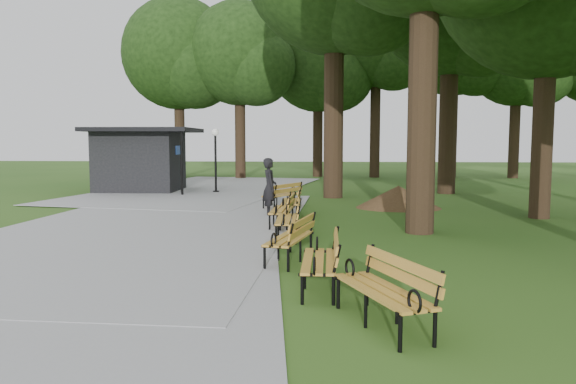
# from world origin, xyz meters

# --- Properties ---
(ground) EXTENTS (100.00, 100.00, 0.00)m
(ground) POSITION_xyz_m (0.00, 0.00, 0.00)
(ground) COLOR #284E16
(ground) RESTS_ON ground
(path) EXTENTS (12.00, 38.00, 0.06)m
(path) POSITION_xyz_m (-4.00, 3.00, 0.03)
(path) COLOR #9A9A9C
(path) RESTS_ON ground
(person) EXTENTS (0.58, 0.74, 1.79)m
(person) POSITION_xyz_m (-0.85, 5.07, 0.89)
(person) COLOR black
(person) RESTS_ON ground
(kiosk) EXTENTS (4.72, 4.13, 2.89)m
(kiosk) POSITION_xyz_m (-7.61, 12.83, 1.45)
(kiosk) COLOR black
(kiosk) RESTS_ON ground
(lamp_post) EXTENTS (0.32, 0.32, 2.85)m
(lamp_post) POSITION_xyz_m (-4.00, 12.30, 2.08)
(lamp_post) COLOR black
(lamp_post) RESTS_ON ground
(dirt_mound) EXTENTS (2.45, 2.45, 0.77)m
(dirt_mound) POSITION_xyz_m (3.39, 7.34, 0.39)
(dirt_mound) COLOR #47301C
(dirt_mound) RESTS_ON ground
(bench_0) EXTENTS (1.33, 2.00, 0.88)m
(bench_0) POSITION_xyz_m (1.58, -4.82, 0.44)
(bench_0) COLOR #BC852B
(bench_0) RESTS_ON ground
(bench_1) EXTENTS (0.65, 1.90, 0.88)m
(bench_1) POSITION_xyz_m (0.78, -3.18, 0.44)
(bench_1) COLOR #BC852B
(bench_1) RESTS_ON ground
(bench_2) EXTENTS (1.04, 1.99, 0.88)m
(bench_2) POSITION_xyz_m (0.19, -1.25, 0.44)
(bench_2) COLOR #BC852B
(bench_2) RESTS_ON ground
(bench_3) EXTENTS (0.69, 1.92, 0.88)m
(bench_3) POSITION_xyz_m (-0.03, 1.27, 0.44)
(bench_3) COLOR #BC852B
(bench_3) RESTS_ON ground
(bench_4) EXTENTS (0.70, 1.92, 0.88)m
(bench_4) POSITION_xyz_m (-0.31, 3.02, 0.44)
(bench_4) COLOR #BC852B
(bench_4) RESTS_ON ground
(bench_5) EXTENTS (0.67, 1.91, 0.88)m
(bench_5) POSITION_xyz_m (-0.20, 5.08, 0.44)
(bench_5) COLOR #BC852B
(bench_5) RESTS_ON ground
(bench_6) EXTENTS (1.46, 1.98, 0.88)m
(bench_6) POSITION_xyz_m (-0.63, 7.17, 0.44)
(bench_6) COLOR #BC852B
(bench_6) RESTS_ON ground
(lawn_tree_4) EXTENTS (6.55, 6.55, 11.66)m
(lawn_tree_4) POSITION_xyz_m (6.20, 12.76, 8.32)
(lawn_tree_4) COLOR black
(lawn_tree_4) RESTS_ON ground
(tree_backdrop) EXTENTS (37.60, 9.57, 16.19)m
(tree_backdrop) POSITION_xyz_m (6.69, 22.75, 8.09)
(tree_backdrop) COLOR black
(tree_backdrop) RESTS_ON ground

